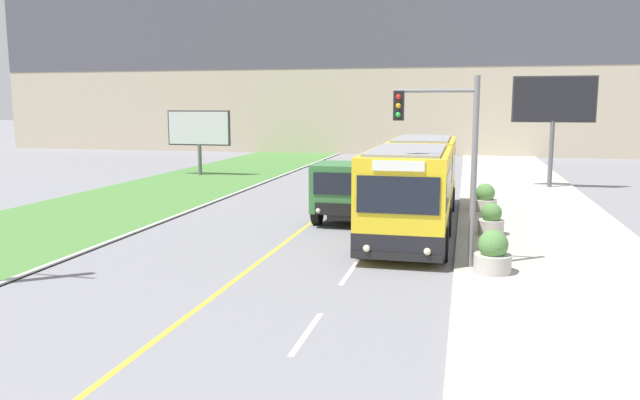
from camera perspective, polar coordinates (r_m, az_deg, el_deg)
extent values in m
cube|color=silver|center=(12.69, -1.20, -12.06)|extent=(0.12, 2.40, 0.01)
cube|color=silver|center=(16.97, 2.69, -6.66)|extent=(0.12, 2.40, 0.01)
cube|color=silver|center=(21.38, 4.95, -3.45)|extent=(0.12, 2.40, 0.01)
cube|color=silver|center=(25.85, 6.42, -1.34)|extent=(0.12, 2.40, 0.01)
cube|color=silver|center=(30.37, 7.46, 0.15)|extent=(0.12, 2.40, 0.01)
cube|color=silver|center=(34.90, 8.23, 1.25)|extent=(0.12, 2.40, 0.01)
cube|color=#BCAD93|center=(60.59, 7.98, 14.85)|extent=(80.00, 8.00, 22.05)
cube|color=#4C4C56|center=(56.68, 7.61, 15.84)|extent=(80.00, 0.04, 7.72)
cube|color=yellow|center=(19.85, 8.00, 0.44)|extent=(2.55, 5.81, 2.78)
cube|color=black|center=(20.02, 7.94, -2.52)|extent=(2.57, 5.83, 0.70)
cube|color=black|center=(19.79, 8.03, 1.63)|extent=(2.57, 5.35, 0.97)
cube|color=gray|center=(19.69, 8.09, 4.56)|extent=(2.16, 5.23, 0.08)
cube|color=yellow|center=(26.49, 9.34, 2.48)|extent=(2.55, 5.81, 2.78)
cube|color=black|center=(26.62, 9.29, 0.25)|extent=(2.57, 5.83, 0.70)
cube|color=black|center=(26.45, 9.36, 3.38)|extent=(2.57, 5.35, 0.97)
cube|color=gray|center=(26.37, 9.42, 5.57)|extent=(2.16, 5.23, 0.08)
cube|color=#474747|center=(23.16, 8.77, 1.60)|extent=(2.34, 0.90, 2.56)
cube|color=black|center=(16.91, 7.12, 0.44)|extent=(2.24, 0.04, 1.02)
cube|color=black|center=(17.23, 7.01, -5.20)|extent=(2.50, 0.06, 0.20)
sphere|color=#F4EAB2|center=(17.27, 4.28, -4.44)|extent=(0.20, 0.20, 0.20)
sphere|color=#F4EAB2|center=(17.10, 9.78, -4.68)|extent=(0.20, 0.20, 0.20)
cube|color=white|center=(16.81, 7.17, 3.12)|extent=(1.40, 0.04, 0.28)
cylinder|color=black|center=(18.62, 3.75, -3.70)|extent=(0.28, 1.00, 1.00)
cylinder|color=black|center=(18.39, 11.22, -4.01)|extent=(0.28, 1.00, 1.00)
cylinder|color=black|center=(22.00, 5.25, -1.78)|extent=(0.28, 1.00, 1.00)
cylinder|color=black|center=(21.80, 11.56, -2.02)|extent=(0.28, 1.00, 1.00)
cylinder|color=black|center=(27.32, 6.83, 0.25)|extent=(0.28, 1.00, 1.00)
cylinder|color=black|center=(27.16, 11.91, 0.08)|extent=(0.28, 1.00, 1.00)
cube|color=black|center=(25.38, 3.32, -0.47)|extent=(1.10, 6.04, 0.20)
cube|color=#38753D|center=(23.43, 2.56, 1.19)|extent=(2.45, 2.33, 1.77)
cube|color=black|center=(22.24, 2.00, 1.48)|extent=(2.08, 0.04, 0.80)
cube|color=black|center=(22.37, 1.98, -0.88)|extent=(1.96, 0.06, 0.44)
sphere|color=silver|center=(22.55, -0.16, -0.98)|extent=(0.18, 0.18, 0.18)
sphere|color=silver|center=(22.22, 4.14, -1.15)|extent=(0.18, 0.18, 0.18)
cube|color=orange|center=(26.61, 3.80, 0.30)|extent=(2.33, 3.46, 0.12)
cube|color=orange|center=(26.74, 1.48, 1.43)|extent=(0.12, 3.46, 1.11)
cube|color=orange|center=(26.39, 6.17, 1.28)|extent=(0.12, 3.46, 1.11)
cube|color=orange|center=(24.91, 3.18, 0.87)|extent=(2.33, 0.12, 1.11)
cube|color=orange|center=(28.18, 4.37, 1.78)|extent=(2.33, 0.12, 1.11)
cube|color=orange|center=(24.83, 3.19, 2.41)|extent=(2.33, 0.12, 0.24)
cylinder|color=black|center=(23.57, -0.25, -0.99)|extent=(0.30, 1.04, 1.04)
cylinder|color=black|center=(23.16, 5.17, -1.20)|extent=(0.30, 1.04, 1.04)
cylinder|color=black|center=(26.99, 1.50, 0.25)|extent=(0.30, 1.04, 1.04)
cylinder|color=black|center=(26.63, 6.25, 0.09)|extent=(0.30, 1.04, 1.04)
cube|color=#2D4784|center=(36.85, 5.93, 2.45)|extent=(1.80, 4.30, 0.61)
cube|color=black|center=(36.89, 5.97, 3.44)|extent=(1.53, 2.36, 0.65)
cylinder|color=black|center=(35.71, 4.37, 1.98)|extent=(0.18, 0.62, 0.62)
cylinder|color=black|center=(35.50, 6.96, 1.90)|extent=(0.18, 0.62, 0.62)
cylinder|color=black|center=(38.25, 4.97, 2.42)|extent=(0.18, 0.62, 0.62)
cylinder|color=black|center=(38.05, 7.39, 2.35)|extent=(0.18, 0.62, 0.62)
cylinder|color=slate|center=(17.35, 13.89, 2.29)|extent=(0.16, 0.16, 5.27)
cylinder|color=slate|center=(17.27, 10.46, 9.80)|extent=(2.20, 0.10, 0.10)
cube|color=black|center=(17.34, 7.22, 8.55)|extent=(0.28, 0.24, 0.80)
sphere|color=red|center=(17.21, 7.19, 9.34)|extent=(0.14, 0.14, 0.14)
sphere|color=orange|center=(17.21, 7.17, 8.55)|extent=(0.14, 0.14, 0.14)
sphere|color=green|center=(17.21, 7.16, 7.75)|extent=(0.14, 0.14, 0.14)
cylinder|color=#59595B|center=(35.81, 20.36, 3.90)|extent=(0.24, 0.24, 3.63)
cube|color=#333333|center=(35.71, 20.61, 8.62)|extent=(4.27, 0.20, 2.44)
cube|color=black|center=(35.60, 20.64, 8.62)|extent=(4.11, 0.02, 2.28)
cylinder|color=#59595B|center=(40.61, -10.93, 3.64)|extent=(0.24, 0.24, 2.00)
cube|color=#333333|center=(40.49, -11.01, 6.49)|extent=(4.16, 0.20, 2.20)
cube|color=silver|center=(40.39, -11.07, 6.48)|extent=(4.00, 0.02, 2.04)
cylinder|color=#B7B2A8|center=(17.26, 15.48, -5.61)|extent=(0.98, 0.98, 0.49)
sphere|color=#518442|center=(17.14, 15.55, -3.94)|extent=(0.79, 0.79, 0.79)
cylinder|color=#B7B2A8|center=(22.19, 15.35, -2.41)|extent=(0.88, 0.88, 0.51)
sphere|color=#518442|center=(22.10, 15.40, -1.15)|extent=(0.70, 0.70, 0.70)
cylinder|color=#B7B2A8|center=(27.17, 14.82, -0.44)|extent=(1.01, 1.01, 0.46)
sphere|color=#518442|center=(27.09, 14.86, 0.62)|extent=(0.81, 0.81, 0.81)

